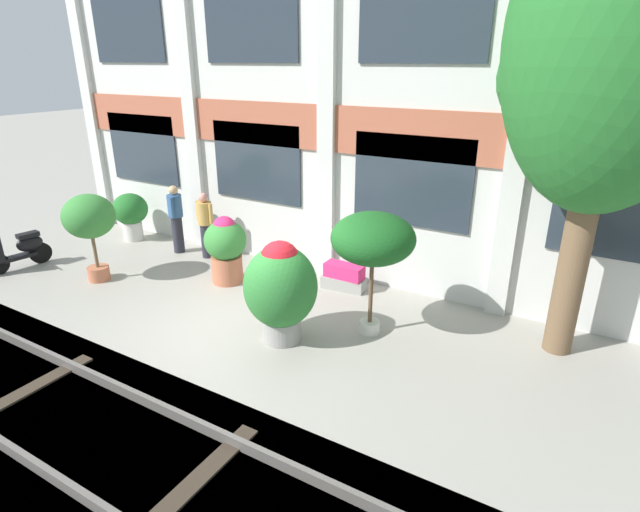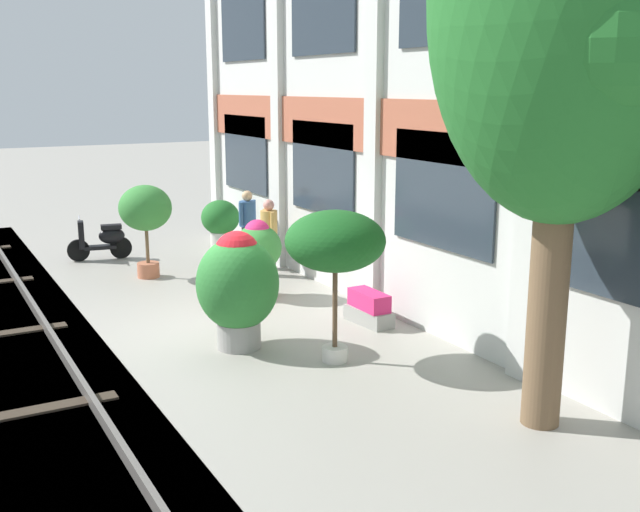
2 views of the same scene
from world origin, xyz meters
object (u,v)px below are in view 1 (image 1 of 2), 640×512
Objects in this scene: potted_plant_stone_basin at (131,212)px; potted_plant_fluted_column at (281,287)px; broadleaf_tree at (616,50)px; potted_plant_tall_urn at (89,220)px; potted_plant_ribbed_drum at (226,246)px; scooter_near_curb at (21,249)px; potted_plant_square_trough at (344,277)px; resident_watching_tracks at (205,223)px; potted_plant_low_pan at (373,240)px; resident_by_doorway at (176,217)px.

potted_plant_fluted_column is at bearing -19.33° from potted_plant_stone_basin.
broadleaf_tree is at bearing -0.90° from potted_plant_stone_basin.
potted_plant_tall_urn reaches higher than potted_plant_stone_basin.
scooter_near_curb is (-4.44, -1.74, -0.36)m from potted_plant_ribbed_drum.
scooter_near_curb reaches higher than potted_plant_square_trough.
resident_watching_tracks is (2.50, 0.05, 0.10)m from potted_plant_stone_basin.
potted_plant_low_pan is at bearing -159.67° from broadleaf_tree.
potted_plant_fluted_column is (-1.16, -0.95, -0.71)m from potted_plant_low_pan.
potted_plant_fluted_column is 6.79m from scooter_near_curb.
potted_plant_ribbed_drum is at bearing 149.64° from potted_plant_fluted_column.
scooter_near_curb is at bearing -158.39° from potted_plant_square_trough.
potted_plant_low_pan is at bearing 39.24° from potted_plant_fluted_column.
potted_plant_square_trough is at bearing 21.98° from potted_plant_ribbed_drum.
broadleaf_tree is 4.19× the size of resident_by_doorway.
scooter_near_curb is (-0.61, -2.54, -0.29)m from potted_plant_stone_basin.
scooter_near_curb is 4.07m from resident_watching_tracks.
potted_plant_fluted_column is at bearing -140.76° from potted_plant_low_pan.
potted_plant_square_trough is at bearing 25.57° from potted_plant_tall_urn.
potted_plant_stone_basin is 0.85× the size of potted_plant_ribbed_drum.
potted_plant_tall_urn reaches higher than scooter_near_curb.
potted_plant_stone_basin is 0.70× the size of potted_plant_fluted_column.
resident_watching_tracks is (1.08, 2.18, -0.50)m from potted_plant_tall_urn.
broadleaf_tree is 4.12m from potted_plant_low_pan.
resident_by_doorway is at bearing 160.83° from potted_plant_ribbed_drum.
resident_by_doorway is (1.67, -0.05, 0.15)m from potted_plant_stone_basin.
potted_plant_low_pan reaches higher than resident_watching_tracks.
resident_by_doorway is at bearing 179.26° from broadleaf_tree.
broadleaf_tree is 3.24× the size of potted_plant_low_pan.
potted_plant_fluted_column is at bearing 64.60° from resident_watching_tracks.
resident_by_doorway is (2.28, 2.49, 0.44)m from scooter_near_curb.
broadleaf_tree reaches higher than potted_plant_fluted_column.
resident_watching_tracks is (-7.65, 0.21, -3.64)m from broadleaf_tree.
potted_plant_tall_urn is 1.20× the size of resident_watching_tracks.
resident_by_doorway is (-2.16, 0.75, 0.08)m from potted_plant_ribbed_drum.
potted_plant_fluted_column is 1.26× the size of scooter_near_curb.
potted_plant_tall_urn is 1.35× the size of scooter_near_curb.
broadleaf_tree reaches higher than resident_watching_tracks.
potted_plant_low_pan is at bearing 138.60° from resident_by_doorway.
potted_plant_ribbed_drum is at bearing 63.19° from resident_watching_tracks.
potted_plant_tall_urn is at bearing -56.11° from potted_plant_stone_basin.
scooter_near_curb is (-6.76, -0.39, -0.53)m from potted_plant_fluted_column.
potted_plant_low_pan is 1.74× the size of potted_plant_stone_basin.
potted_plant_ribbed_drum is 2.29m from resident_by_doorway.
broadleaf_tree is at bearing 94.20° from resident_watching_tracks.
resident_by_doorway is at bearing -177.82° from potted_plant_square_trough.
potted_plant_fluted_column is at bearing 125.02° from resident_by_doorway.
resident_watching_tracks is (-4.81, 1.26, -0.85)m from potted_plant_low_pan.
potted_plant_tall_urn is 2.26m from scooter_near_curb.
potted_plant_fluted_column reaches higher than potted_plant_stone_basin.
potted_plant_square_trough is (4.69, 2.24, -1.08)m from potted_plant_tall_urn.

